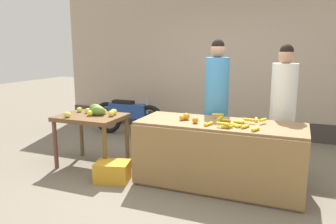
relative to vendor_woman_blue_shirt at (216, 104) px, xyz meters
The scene contains 12 objects.
ground_plane 1.17m from the vendor_woman_blue_shirt, 114.39° to the right, with size 24.00×24.00×0.00m, color #756B5B.
market_wall_back 2.14m from the vendor_woman_blue_shirt, 98.18° to the left, with size 7.36×0.23×3.36m.
fruit_stall_counter 0.86m from the vendor_woman_blue_shirt, 72.51° to the right, with size 2.07×0.80×0.83m.
side_table_wooden 1.85m from the vendor_woman_blue_shirt, 159.70° to the right, with size 0.94×0.72×0.77m.
banana_bunch_pile 0.79m from the vendor_woman_blue_shirt, 59.83° to the right, with size 0.71×0.66×0.07m.
orange_pile 0.73m from the vendor_woman_blue_shirt, 105.57° to the right, with size 0.28×0.23×0.09m.
mango_papaya_pile 1.76m from the vendor_woman_blue_shirt, 161.95° to the right, with size 0.71×0.61×0.14m.
vendor_woman_blue_shirt is the anchor object (origin of this frame).
vendor_woman_white_shirt 0.91m from the vendor_woman_blue_shirt, ahead, with size 0.34×0.34×1.79m.
parked_motorcycle 2.38m from the vendor_woman_blue_shirt, 152.41° to the left, with size 1.60×0.18×0.88m.
produce_crate 1.73m from the vendor_woman_blue_shirt, 137.50° to the right, with size 0.44×0.32×0.26m, color gold.
produce_sack 1.22m from the vendor_woman_blue_shirt, behind, with size 0.36×0.30×0.48m, color maroon.
Camera 1 is at (1.36, -3.91, 1.75)m, focal length 34.82 mm.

